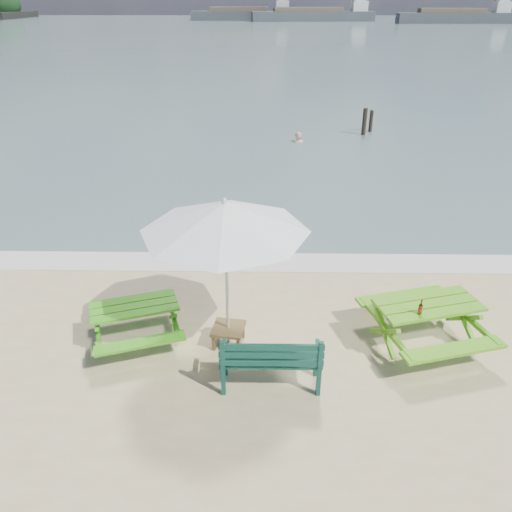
{
  "coord_description": "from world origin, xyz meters",
  "views": [
    {
      "loc": [
        -0.45,
        -5.31,
        5.34
      ],
      "look_at": [
        -0.6,
        3.0,
        1.0
      ],
      "focal_mm": 35.0,
      "sensor_mm": 36.0,
      "label": 1
    }
  ],
  "objects_px": {
    "side_table": "(228,335)",
    "beer_bottle": "(420,309)",
    "park_bench": "(271,369)",
    "swimmer": "(297,152)",
    "patio_umbrella": "(225,217)",
    "picnic_table_left": "(136,323)",
    "picnic_table_right": "(425,324)"
  },
  "relations": [
    {
      "from": "side_table",
      "to": "beer_bottle",
      "type": "height_order",
      "value": "beer_bottle"
    },
    {
      "from": "park_bench",
      "to": "swimmer",
      "type": "height_order",
      "value": "park_bench"
    },
    {
      "from": "park_bench",
      "to": "side_table",
      "type": "xyz_separation_m",
      "value": [
        -0.71,
        1.0,
        -0.11
      ]
    },
    {
      "from": "park_bench",
      "to": "patio_umbrella",
      "type": "bearing_deg",
      "value": 125.51
    },
    {
      "from": "picnic_table_left",
      "to": "swimmer",
      "type": "distance_m",
      "value": 13.84
    },
    {
      "from": "park_bench",
      "to": "picnic_table_left",
      "type": "bearing_deg",
      "value": 154.4
    },
    {
      "from": "park_bench",
      "to": "swimmer",
      "type": "xyz_separation_m",
      "value": [
        1.24,
        14.46,
        -0.69
      ]
    },
    {
      "from": "beer_bottle",
      "to": "patio_umbrella",
      "type": "bearing_deg",
      "value": 175.43
    },
    {
      "from": "swimmer",
      "to": "picnic_table_left",
      "type": "bearing_deg",
      "value": -104.9
    },
    {
      "from": "side_table",
      "to": "patio_umbrella",
      "type": "bearing_deg",
      "value": 90.0
    },
    {
      "from": "picnic_table_left",
      "to": "swimmer",
      "type": "bearing_deg",
      "value": 75.1
    },
    {
      "from": "patio_umbrella",
      "to": "beer_bottle",
      "type": "relative_size",
      "value": 11.2
    },
    {
      "from": "picnic_table_right",
      "to": "swimmer",
      "type": "height_order",
      "value": "picnic_table_right"
    },
    {
      "from": "patio_umbrella",
      "to": "swimmer",
      "type": "distance_m",
      "value": 13.88
    },
    {
      "from": "picnic_table_left",
      "to": "side_table",
      "type": "bearing_deg",
      "value": -3.79
    },
    {
      "from": "side_table",
      "to": "beer_bottle",
      "type": "distance_m",
      "value": 3.19
    },
    {
      "from": "picnic_table_left",
      "to": "patio_umbrella",
      "type": "xyz_separation_m",
      "value": [
        1.6,
        -0.11,
        2.04
      ]
    },
    {
      "from": "beer_bottle",
      "to": "picnic_table_right",
      "type": "bearing_deg",
      "value": 52.18
    },
    {
      "from": "side_table",
      "to": "swimmer",
      "type": "xyz_separation_m",
      "value": [
        1.96,
        13.46,
        -0.58
      ]
    },
    {
      "from": "picnic_table_left",
      "to": "park_bench",
      "type": "height_order",
      "value": "park_bench"
    },
    {
      "from": "patio_umbrella",
      "to": "picnic_table_right",
      "type": "bearing_deg",
      "value": 1.08
    },
    {
      "from": "park_bench",
      "to": "patio_umbrella",
      "type": "xyz_separation_m",
      "value": [
        -0.71,
        1.0,
        2.09
      ]
    },
    {
      "from": "picnic_table_right",
      "to": "side_table",
      "type": "xyz_separation_m",
      "value": [
        -3.34,
        -0.06,
        -0.22
      ]
    },
    {
      "from": "side_table",
      "to": "picnic_table_left",
      "type": "bearing_deg",
      "value": 176.21
    },
    {
      "from": "picnic_table_right",
      "to": "swimmer",
      "type": "distance_m",
      "value": 13.49
    },
    {
      "from": "picnic_table_left",
      "to": "side_table",
      "type": "height_order",
      "value": "picnic_table_left"
    },
    {
      "from": "beer_bottle",
      "to": "swimmer",
      "type": "bearing_deg",
      "value": 94.76
    },
    {
      "from": "picnic_table_right",
      "to": "side_table",
      "type": "relative_size",
      "value": 3.83
    },
    {
      "from": "park_bench",
      "to": "side_table",
      "type": "height_order",
      "value": "park_bench"
    },
    {
      "from": "picnic_table_left",
      "to": "beer_bottle",
      "type": "relative_size",
      "value": 7.44
    },
    {
      "from": "patio_umbrella",
      "to": "swimmer",
      "type": "relative_size",
      "value": 1.82
    },
    {
      "from": "park_bench",
      "to": "beer_bottle",
      "type": "xyz_separation_m",
      "value": [
        2.38,
        0.75,
        0.62
      ]
    }
  ]
}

